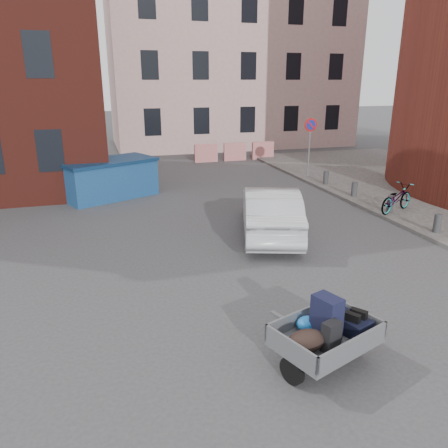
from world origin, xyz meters
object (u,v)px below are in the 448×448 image
object	(u,v)px
dumpster	(109,178)
bicycle	(396,198)
silver_car	(270,211)
trailer	(325,333)

from	to	relation	value
dumpster	bicycle	distance (m)	10.61
bicycle	silver_car	bearing A→B (deg)	73.73
trailer	bicycle	distance (m)	9.34
dumpster	trailer	bearing A→B (deg)	-101.86
dumpster	silver_car	size ratio (longest dim) A/B	0.90
trailer	silver_car	size ratio (longest dim) A/B	0.45
silver_car	bicycle	world-z (taller)	silver_car
silver_car	bicycle	bearing A→B (deg)	-154.89
silver_car	trailer	bearing A→B (deg)	93.36
dumpster	silver_car	xyz separation A→B (m)	(4.38, -5.85, -0.02)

